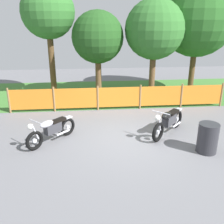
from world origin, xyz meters
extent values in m
cube|color=slate|center=(0.00, 0.00, -0.01)|extent=(24.00, 24.00, 0.02)
cube|color=#427A33|center=(0.00, 5.21, 0.01)|extent=(24.00, 5.11, 0.01)
cylinder|color=olive|center=(-4.51, 2.65, 0.53)|extent=(0.08, 0.08, 1.05)
cylinder|color=olive|center=(-2.71, 2.65, 0.53)|extent=(0.08, 0.08, 1.05)
cylinder|color=olive|center=(-0.90, 2.65, 0.53)|extent=(0.08, 0.08, 1.05)
cylinder|color=olive|center=(0.90, 2.65, 0.53)|extent=(0.08, 0.08, 1.05)
cylinder|color=olive|center=(2.71, 2.65, 0.53)|extent=(0.08, 0.08, 1.05)
cylinder|color=olive|center=(4.51, 2.65, 0.53)|extent=(0.08, 0.08, 1.05)
cube|color=orange|center=(-3.61, 2.65, 0.54)|extent=(1.73, 0.02, 0.85)
cube|color=orange|center=(-1.81, 2.65, 0.54)|extent=(1.73, 0.02, 0.85)
cube|color=orange|center=(0.00, 2.65, 0.54)|extent=(1.73, 0.02, 0.85)
cube|color=orange|center=(1.81, 2.65, 0.54)|extent=(1.73, 0.02, 0.85)
cube|color=orange|center=(3.61, 2.65, 0.54)|extent=(1.73, 0.02, 0.85)
cylinder|color=brown|center=(-2.97, 4.87, 1.55)|extent=(0.28, 0.28, 3.09)
sphere|color=#33702D|center=(-2.97, 4.87, 3.94)|extent=(2.41, 2.41, 2.41)
cylinder|color=brown|center=(-0.78, 4.47, 1.01)|extent=(0.28, 0.28, 2.03)
sphere|color=#23511E|center=(-0.78, 4.47, 2.86)|extent=(2.37, 2.37, 2.37)
cylinder|color=brown|center=(1.77, 4.24, 1.12)|extent=(0.28, 0.28, 2.25)
sphere|color=#33702D|center=(1.77, 4.24, 3.19)|extent=(2.70, 2.70, 2.70)
cylinder|color=brown|center=(4.03, 4.97, 1.18)|extent=(0.28, 0.28, 2.36)
sphere|color=#286023|center=(4.03, 4.97, 3.60)|extent=(3.54, 3.54, 3.54)
torus|color=black|center=(-2.91, -0.64, 0.30)|extent=(0.49, 0.50, 0.59)
cylinder|color=silver|center=(-2.91, -0.64, 0.30)|extent=(0.13, 0.13, 0.13)
torus|color=black|center=(-2.01, 0.29, 0.30)|extent=(0.49, 0.50, 0.59)
cylinder|color=silver|center=(-2.01, 0.29, 0.30)|extent=(0.13, 0.13, 0.13)
cube|color=#38383D|center=(-2.43, -0.14, 0.46)|extent=(0.55, 0.56, 0.30)
ellipsoid|color=#B7B7C1|center=(-2.57, -0.30, 0.67)|extent=(0.50, 0.50, 0.20)
cube|color=black|center=(-2.26, 0.02, 0.64)|extent=(0.51, 0.52, 0.09)
cube|color=silver|center=(-2.01, 0.29, 0.62)|extent=(0.34, 0.34, 0.04)
cylinder|color=silver|center=(-2.87, -0.60, 0.57)|extent=(0.19, 0.19, 0.53)
sphere|color=white|center=(-2.97, -0.71, 0.78)|extent=(0.24, 0.24, 0.17)
cylinder|color=silver|center=(-2.84, -0.58, 0.88)|extent=(0.42, 0.41, 0.03)
cylinder|color=silver|center=(-2.14, -0.03, 0.24)|extent=(0.40, 0.41, 0.06)
torus|color=black|center=(0.85, -0.45, 0.32)|extent=(0.52, 0.54, 0.64)
cylinder|color=silver|center=(0.85, -0.45, 0.32)|extent=(0.14, 0.14, 0.14)
torus|color=black|center=(1.81, 0.56, 0.32)|extent=(0.52, 0.54, 0.64)
cylinder|color=silver|center=(1.81, 0.56, 0.32)|extent=(0.14, 0.14, 0.14)
cube|color=#38383D|center=(1.37, 0.09, 0.50)|extent=(0.59, 0.60, 0.32)
ellipsoid|color=black|center=(1.21, -0.08, 0.72)|extent=(0.53, 0.54, 0.22)
cube|color=black|center=(1.54, 0.27, 0.69)|extent=(0.54, 0.56, 0.10)
cube|color=silver|center=(1.81, 0.56, 0.67)|extent=(0.36, 0.37, 0.04)
cylinder|color=silver|center=(0.89, -0.41, 0.61)|extent=(0.20, 0.21, 0.57)
sphere|color=white|center=(0.78, -0.53, 0.84)|extent=(0.25, 0.25, 0.18)
cylinder|color=silver|center=(0.92, -0.38, 0.95)|extent=(0.46, 0.44, 0.03)
cylinder|color=silver|center=(1.67, 0.21, 0.26)|extent=(0.43, 0.45, 0.07)
cylinder|color=#2D2D33|center=(2.10, -1.23, 0.44)|extent=(0.58, 0.58, 0.88)
camera|label=1|loc=(-1.27, -7.55, 3.71)|focal=40.88mm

